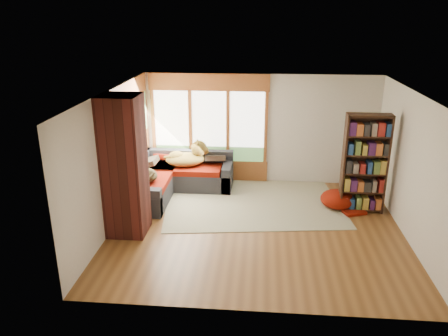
% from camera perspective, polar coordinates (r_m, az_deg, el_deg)
% --- Properties ---
extents(floor, '(5.50, 5.50, 0.00)m').
position_cam_1_polar(floor, '(8.52, 4.25, -7.77)').
color(floor, brown).
rests_on(floor, ground).
extents(ceiling, '(5.50, 5.50, 0.00)m').
position_cam_1_polar(ceiling, '(7.68, 4.74, 9.70)').
color(ceiling, white).
extents(wall_back, '(5.50, 0.04, 2.60)m').
position_cam_1_polar(wall_back, '(10.40, 4.67, 5.05)').
color(wall_back, silver).
rests_on(wall_back, ground).
extents(wall_front, '(5.50, 0.04, 2.60)m').
position_cam_1_polar(wall_front, '(5.71, 4.14, -7.81)').
color(wall_front, silver).
rests_on(wall_front, ground).
extents(wall_left, '(0.04, 5.00, 2.60)m').
position_cam_1_polar(wall_left, '(8.48, -14.45, 1.02)').
color(wall_left, silver).
rests_on(wall_left, ground).
extents(wall_right, '(0.04, 5.00, 2.60)m').
position_cam_1_polar(wall_right, '(8.46, 23.45, -0.08)').
color(wall_right, silver).
rests_on(wall_right, ground).
extents(windows_back, '(2.82, 0.10, 1.90)m').
position_cam_1_polar(windows_back, '(10.43, -1.96, 5.43)').
color(windows_back, '#975426').
rests_on(windows_back, wall_back).
extents(windows_left, '(0.10, 2.62, 1.90)m').
position_cam_1_polar(windows_left, '(9.54, -12.00, 3.62)').
color(windows_left, '#975426').
rests_on(windows_left, wall_left).
extents(roller_blind, '(0.03, 0.72, 0.90)m').
position_cam_1_polar(roller_blind, '(10.21, -10.69, 7.09)').
color(roller_blind, '#779D62').
rests_on(roller_blind, wall_left).
extents(brick_chimney, '(0.70, 0.70, 2.60)m').
position_cam_1_polar(brick_chimney, '(8.05, -12.89, 0.16)').
color(brick_chimney, '#471914').
rests_on(brick_chimney, ground).
extents(sectional_sofa, '(2.20, 2.20, 0.80)m').
position_cam_1_polar(sectional_sofa, '(10.14, -6.65, -1.33)').
color(sectional_sofa, black).
rests_on(sectional_sofa, ground).
extents(area_rug, '(4.07, 3.31, 0.01)m').
position_cam_1_polar(area_rug, '(9.64, 3.71, -4.31)').
color(area_rug, beige).
rests_on(area_rug, ground).
extents(bookshelf, '(0.88, 0.29, 2.06)m').
position_cam_1_polar(bookshelf, '(9.25, 17.89, 0.49)').
color(bookshelf, '#321C10').
rests_on(bookshelf, ground).
extents(pouf, '(0.72, 0.72, 0.38)m').
position_cam_1_polar(pouf, '(9.55, 14.58, -3.89)').
color(pouf, maroon).
rests_on(pouf, area_rug).
extents(dog_tan, '(1.03, 0.75, 0.52)m').
position_cam_1_polar(dog_tan, '(10.12, -4.67, 1.67)').
color(dog_tan, olive).
rests_on(dog_tan, sectional_sofa).
extents(dog_brindle, '(0.76, 0.83, 0.40)m').
position_cam_1_polar(dog_brindle, '(9.45, -10.29, -0.31)').
color(dog_brindle, black).
rests_on(dog_brindle, sectional_sofa).
extents(throw_pillows, '(1.98, 1.68, 0.45)m').
position_cam_1_polar(throw_pillows, '(10.11, -6.38, 1.49)').
color(throw_pillows, '#352A1E').
rests_on(throw_pillows, sectional_sofa).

